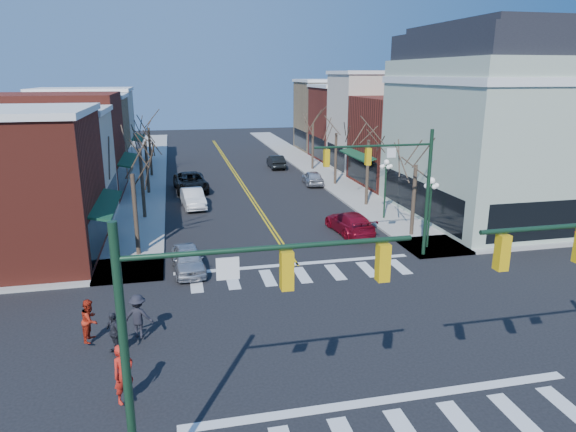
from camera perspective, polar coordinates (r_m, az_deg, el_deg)
ground at (r=21.30m, az=5.76°, el=-12.68°), size 160.00×160.00×0.00m
sidewalk_left at (r=39.14m, az=-16.05°, el=0.17°), size 3.50×70.00×0.15m
sidewalk_right at (r=41.78m, az=8.61°, el=1.57°), size 3.50×70.00×0.15m
bldg_left_stucco_a at (r=38.93m, az=-26.47°, el=4.61°), size 10.00×7.00×7.50m
bldg_left_brick_b at (r=46.58m, az=-24.33°, el=7.04°), size 10.00×9.00×8.50m
bldg_left_tan at (r=54.67m, az=-22.65°, el=7.92°), size 10.00×7.50×7.80m
bldg_left_stucco_b at (r=62.26m, az=-21.51°, el=9.01°), size 10.00×8.00×8.20m
bldg_right_brick_a at (r=48.95m, az=13.83°, el=8.01°), size 10.00×8.50×8.00m
bldg_right_stucco at (r=55.86m, az=10.36°, el=10.12°), size 10.00×7.00×10.00m
bldg_right_brick_b at (r=62.87m, az=7.66°, el=10.13°), size 10.00×8.00×8.50m
bldg_right_tan at (r=70.39m, az=5.40°, el=10.97°), size 10.00×8.00×9.00m
victorian_corner at (r=39.54m, az=22.65°, el=9.46°), size 12.25×14.25×13.30m
traffic_mast_near_left at (r=11.67m, az=-8.61°, el=-11.88°), size 6.60×0.28×7.20m
traffic_mast_far_right at (r=28.24m, az=12.06°, el=4.31°), size 6.60×0.28×7.20m
lamppost_corner at (r=30.73m, az=15.54°, el=1.64°), size 0.36×0.36×4.33m
lamppost_midblock at (r=36.44m, az=10.80°, el=4.06°), size 0.36×0.36×4.33m
tree_left_a at (r=29.85m, az=-16.57°, el=0.01°), size 0.24×0.24×4.76m
tree_left_b at (r=37.59m, az=-15.87°, el=3.40°), size 0.24×0.24×5.04m
tree_left_c at (r=45.48m, az=-15.37°, el=5.16°), size 0.24×0.24×4.55m
tree_left_d at (r=53.35m, az=-15.05°, el=6.84°), size 0.24×0.24×4.90m
tree_right_a at (r=33.13m, az=13.77°, el=1.59°), size 0.24×0.24×4.62m
tree_right_b at (r=40.22m, az=8.80°, el=4.68°), size 0.24×0.24×5.18m
tree_right_c at (r=47.67m, az=5.31°, el=6.27°), size 0.24×0.24×4.83m
tree_right_d at (r=55.24m, az=2.76°, el=7.67°), size 0.24×0.24×4.97m
car_left_near at (r=27.42m, az=-11.07°, el=-4.76°), size 1.90×4.03×1.33m
car_left_mid at (r=40.44m, az=-10.51°, el=1.96°), size 1.95×4.53×1.45m
car_left_far at (r=46.07m, az=-10.75°, el=3.71°), size 3.10×6.01×1.62m
car_right_near at (r=33.59m, az=6.87°, el=-0.73°), size 2.37×4.94×1.39m
car_right_mid at (r=48.00m, az=2.75°, el=4.27°), size 1.83×4.04×1.34m
car_right_far at (r=56.63m, az=-1.34°, el=6.05°), size 1.55×4.28×1.40m
pedestrian_red_a at (r=17.31m, az=-17.82°, el=-16.35°), size 0.83×0.80×1.93m
pedestrian_red_b at (r=21.31m, az=-21.14°, el=-10.73°), size 0.80×0.94×1.68m
pedestrian_dark_a at (r=20.20m, az=-18.78°, el=-12.16°), size 0.86×0.98×1.58m
pedestrian_dark_b at (r=20.93m, az=-16.30°, el=-10.65°), size 1.27×0.94×1.76m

